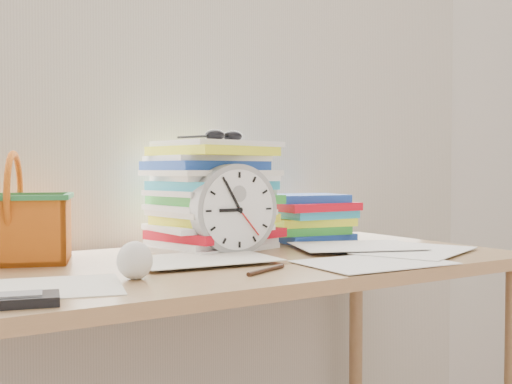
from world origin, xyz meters
TOP-DOWN VIEW (x-y plane):
  - curtain at (0.00, 1.98)m, footprint 2.40×0.01m
  - desk at (0.00, 1.60)m, footprint 1.40×0.70m
  - paper_stack at (0.06, 1.81)m, footprint 0.37×0.32m
  - clock at (0.05, 1.67)m, footprint 0.23×0.05m
  - sunglasses at (0.09, 1.81)m, footprint 0.18×0.16m
  - book_stack at (0.38, 1.81)m, footprint 0.28×0.22m
  - basket at (-0.45, 1.82)m, footprint 0.30×0.27m
  - crumpled_ball at (-0.30, 1.46)m, footprint 0.07×0.07m
  - pen at (-0.04, 1.39)m, footprint 0.13×0.07m
  - calculator at (-0.56, 1.33)m, footprint 0.17×0.11m
  - scattered_papers at (0.00, 1.60)m, footprint 1.26×0.42m

SIDE VIEW (x-z plane):
  - desk at x=0.00m, z-range 0.30..1.05m
  - pen at x=-0.04m, z-range 0.75..0.76m
  - scattered_papers at x=0.00m, z-range 0.75..0.77m
  - calculator at x=-0.56m, z-range 0.75..0.77m
  - crumpled_ball at x=-0.30m, z-range 0.75..0.82m
  - book_stack at x=0.38m, z-range 0.75..0.89m
  - clock at x=0.05m, z-range 0.75..0.98m
  - basket at x=-0.45m, z-range 0.75..1.00m
  - paper_stack at x=0.06m, z-range 0.75..1.04m
  - sunglasses at x=0.09m, z-range 1.04..1.07m
  - curtain at x=0.00m, z-range 0.05..2.55m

